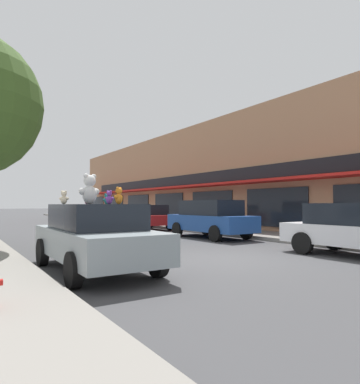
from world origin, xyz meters
The scene contains 12 objects.
ground_plane centered at (0.00, 0.00, 0.00)m, with size 260.00×260.00×0.00m, color #424244.
sidewalk_far centered at (6.13, 0.00, 0.08)m, with size 2.79×90.00×0.17m.
storefront_row centered at (12.92, 12.25, 3.53)m, with size 12.10×41.80×7.07m.
plush_art_car centered at (-3.54, 0.26, 0.82)m, with size 2.04×4.55×1.56m.
teddy_bear_giant centered at (-3.61, 0.49, 1.91)m, with size 0.55×0.36×0.73m.
teddy_bear_teal centered at (-3.15, 0.56, 1.69)m, with size 0.20×0.14×0.27m.
teddy_bear_orange centered at (-3.32, -0.58, 1.74)m, with size 0.28×0.23×0.38m.
teddy_bear_purple centered at (-3.34, -0.08, 1.71)m, with size 0.19×0.24×0.32m.
teddy_bear_pink centered at (-3.60, 0.71, 1.67)m, with size 0.17×0.14×0.23m.
teddy_bear_cream centered at (-4.20, 0.50, 1.71)m, with size 0.22×0.21×0.32m.
parked_car_far_center centered at (3.65, 4.95, 0.92)m, with size 1.97×4.63×1.74m.
parked_car_far_right centered at (3.65, 11.26, 0.83)m, with size 2.08×4.08×1.52m.
Camera 1 is at (-6.34, -7.51, 1.55)m, focal length 32.00 mm.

